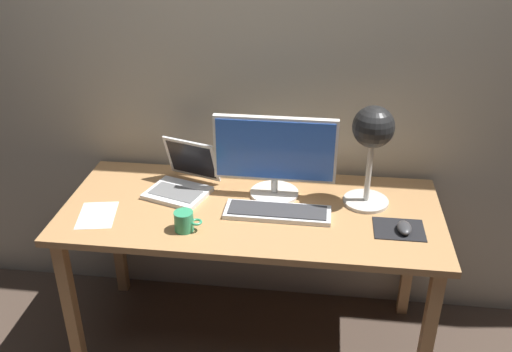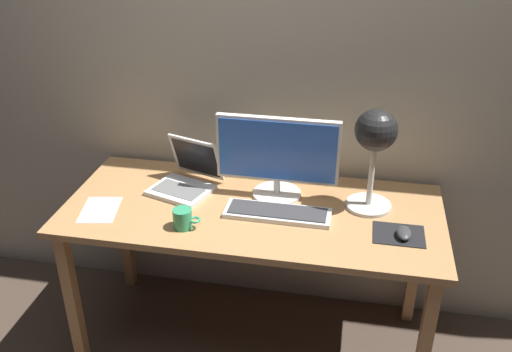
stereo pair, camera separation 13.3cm
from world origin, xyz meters
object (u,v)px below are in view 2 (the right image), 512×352
keyboard_main (278,213)px  monitor (277,155)px  mouse (404,233)px  laptop (188,175)px  coffee_mug (183,219)px  desk_lamp (375,139)px

keyboard_main → monitor: bearing=100.3°
keyboard_main → mouse: size_ratio=4.60×
laptop → coffee_mug: laptop is taller
monitor → mouse: 0.61m
keyboard_main → mouse: mouse is taller
monitor → coffee_mug: monitor is taller
laptop → desk_lamp: desk_lamp is taller
monitor → keyboard_main: size_ratio=1.19×
laptop → mouse: bearing=-14.1°
keyboard_main → laptop: bearing=158.8°
mouse → desk_lamp: bearing=123.5°
monitor → coffee_mug: 0.48m
keyboard_main → coffee_mug: 0.39m
keyboard_main → coffee_mug: coffee_mug is taller
laptop → mouse: (0.94, -0.24, -0.04)m
mouse → monitor: bearing=156.7°
mouse → coffee_mug: coffee_mug is taller
keyboard_main → coffee_mug: bearing=-155.6°
laptop → mouse: 0.97m
coffee_mug → laptop: bearing=103.4°
desk_lamp → coffee_mug: desk_lamp is taller
monitor → desk_lamp: size_ratio=1.19×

